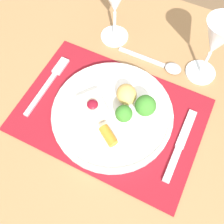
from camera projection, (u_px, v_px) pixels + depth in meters
ground_plane at (111, 182)px, 1.34m from camera, size 8.00×8.00×0.00m
dining_table at (110, 132)px, 0.74m from camera, size 1.23×0.92×0.78m
placemat at (110, 114)px, 0.64m from camera, size 0.44×0.31×0.00m
dinner_plate at (114, 112)px, 0.63m from camera, size 0.29×0.29×0.08m
fork at (50, 81)px, 0.68m from camera, size 0.02×0.19×0.01m
knife at (178, 149)px, 0.60m from camera, size 0.02×0.19×0.01m
spoon at (164, 65)px, 0.71m from camera, size 0.18×0.04×0.01m
wine_glass_near at (216, 41)px, 0.59m from camera, size 0.08×0.08×0.18m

